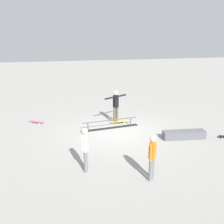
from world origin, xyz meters
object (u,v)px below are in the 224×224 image
Objects in this scene: grind_rail at (110,124)px; loose_skateboard_pink at (36,122)px; bystander_white_shirt at (85,147)px; bystander_orange_shirt at (152,156)px; skater_main at (116,105)px; skateboard_main at (118,122)px; skate_ledge at (184,135)px.

grind_rail is 3.69× the size of loose_skateboard_pink.
bystander_orange_shirt is at bearing 72.37° from bystander_white_shirt.
skater_main is 2.15× the size of loose_skateboard_pink.
skateboard_main is 4.87m from bystander_white_shirt.
skateboard_main is 4.29m from loose_skateboard_pink.
skate_ledge is at bearing 119.53° from bystander_white_shirt.
grind_rail is at bearing 49.99° from bystander_orange_shirt.
skate_ledge is 1.10× the size of skater_main.
bystander_white_shirt reaches higher than skateboard_main.
bystander_orange_shirt reaches higher than grind_rail.
skater_main is at bearing -44.98° from skate_ledge.
skateboard_main is (-0.13, 0.05, -0.92)m from skater_main.
skate_ledge is 3.82m from bystander_orange_shirt.
bystander_orange_shirt reaches higher than loose_skateboard_pink.
skater_main is 0.93m from skateboard_main.
skater_main is 1.12× the size of bystander_orange_shirt.
skater_main is at bearing -130.30° from grind_rail.
skate_ledge is at bearing 2.39° from loose_skateboard_pink.
skater_main is 2.12× the size of skateboard_main.
skater_main is (-0.44, -0.68, 0.80)m from grind_rail.
loose_skateboard_pink is (3.63, -1.49, -0.12)m from grind_rail.
grind_rail is 4.05m from bystander_white_shirt.
bystander_white_shirt is (2.14, 4.29, 0.81)m from skateboard_main.
skate_ledge is 4.95m from bystander_white_shirt.
bystander_orange_shirt is at bearing 90.40° from skateboard_main.
skate_ledge is at bearing 1.77° from bystander_orange_shirt.
skateboard_main is at bearing 161.58° from bystander_white_shirt.
bystander_orange_shirt is (2.56, 2.75, 0.68)m from skate_ledge.
grind_rail is 4.69m from bystander_orange_shirt.
bystander_orange_shirt is 0.97× the size of bystander_white_shirt.
skater_main is at bearing 17.98° from loose_skateboard_pink.
loose_skateboard_pink is at bearing -39.20° from skater_main.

